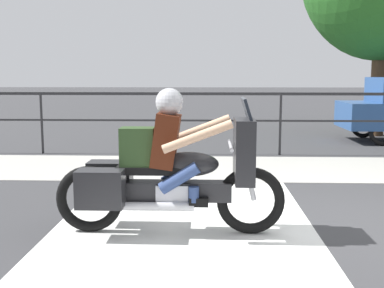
# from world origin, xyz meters

# --- Properties ---
(ground_plane) EXTENTS (120.00, 120.00, 0.00)m
(ground_plane) POSITION_xyz_m (0.00, 0.00, 0.00)
(ground_plane) COLOR #38383A
(sidewalk_band) EXTENTS (44.00, 2.40, 0.01)m
(sidewalk_band) POSITION_xyz_m (0.00, 3.40, 0.01)
(sidewalk_band) COLOR #A8A59E
(sidewalk_band) RESTS_ON ground
(crosswalk_band) EXTENTS (2.89, 6.00, 0.01)m
(crosswalk_band) POSITION_xyz_m (-1.77, -0.20, 0.00)
(crosswalk_band) COLOR silver
(crosswalk_band) RESTS_ON ground
(fence_railing) EXTENTS (36.00, 0.05, 1.32)m
(fence_railing) POSITION_xyz_m (0.00, 4.91, 1.04)
(fence_railing) COLOR #232326
(fence_railing) RESTS_ON ground
(motorcycle) EXTENTS (2.46, 0.76, 1.55)m
(motorcycle) POSITION_xyz_m (-1.91, -0.25, 0.69)
(motorcycle) COLOR black
(motorcycle) RESTS_ON ground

